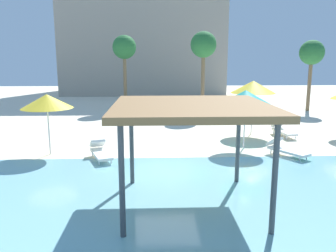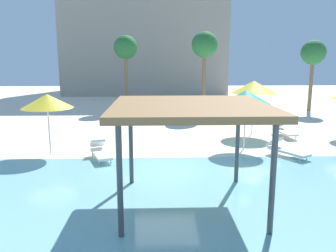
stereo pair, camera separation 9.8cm
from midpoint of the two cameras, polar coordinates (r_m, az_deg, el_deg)
name	(u,v)px [view 2 (the right image)]	position (r m, az deg, el deg)	size (l,w,h in m)	color
ground_plane	(165,170)	(13.10, -0.30, -7.30)	(80.00, 80.00, 0.00)	beige
lagoon_water	(171,243)	(8.28, 0.81, -18.77)	(44.00, 13.50, 0.04)	#7AB7C1
shade_pavilion	(190,111)	(9.40, 3.98, 2.56)	(4.23, 4.23, 2.93)	#42474C
beach_umbrella_teal_0	(246,97)	(16.04, 12.94, 4.69)	(2.24, 2.24, 2.73)	silver
beach_umbrella_yellow_2	(254,87)	(19.42, 14.16, 6.28)	(2.42, 2.42, 2.94)	silver
beach_umbrella_yellow_4	(47,101)	(15.61, -19.19, 3.89)	(2.19, 2.19, 2.64)	silver
lounge_chair_0	(100,151)	(14.65, -10.94, -4.15)	(1.22, 1.99, 0.74)	white
lounge_chair_3	(285,149)	(15.61, 19.02, -3.62)	(1.51, 1.93, 0.74)	white
lounge_chair_4	(283,130)	(19.63, 18.70, -0.63)	(0.85, 1.96, 0.74)	white
palm_tree_1	(313,54)	(29.48, 22.99, 10.92)	(1.90, 1.90, 5.52)	brown
palm_tree_2	(205,47)	(25.86, 6.17, 12.94)	(1.90, 1.90, 6.06)	brown
palm_tree_3	(126,49)	(28.50, -6.94, 12.56)	(1.90, 1.90, 5.96)	brown
hotel_block_0	(146,33)	(43.70, -3.66, 15.17)	(18.36, 11.69, 14.39)	#9E9384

